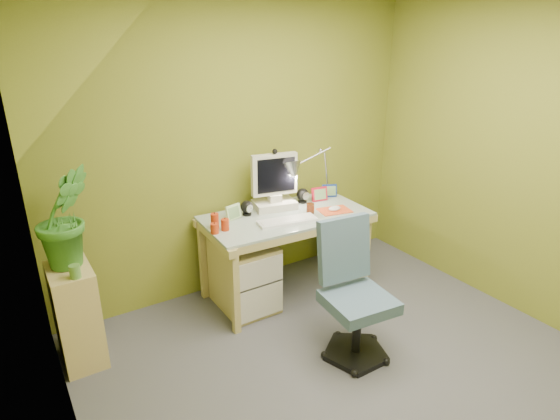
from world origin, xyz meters
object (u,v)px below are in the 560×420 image
radiator (344,235)px  desk_lamp (319,162)px  desk (286,254)px  monitor (274,181)px  task_chair (359,301)px  side_ledge (77,315)px  potted_plant (65,217)px

radiator → desk_lamp: bearing=-159.7°
desk → monitor: monitor is taller
desk → monitor: 0.61m
desk_lamp → desk: bearing=-157.0°
desk → monitor: bearing=92.8°
desk → desk_lamp: (0.45, 0.18, 0.68)m
task_chair → desk_lamp: bearing=72.2°
side_ledge → potted_plant: potted_plant is taller
desk_lamp → potted_plant: 2.05m
monitor → task_chair: monitor is taller
desk → monitor: size_ratio=2.81×
radiator → monitor: bearing=-167.4°
potted_plant → monitor: bearing=4.7°
desk → desk_lamp: desk_lamp is taller
side_ledge → radiator: (2.52, 0.30, -0.14)m
desk → desk_lamp: bearing=24.6°
side_ledge → monitor: bearing=6.3°
monitor → side_ledge: size_ratio=0.68×
monitor → potted_plant: 1.60m
monitor → radiator: size_ratio=1.17×
potted_plant → task_chair: (1.54, -1.01, -0.59)m
desk_lamp → monitor: bearing=-178.8°
potted_plant → task_chair: 1.94m
monitor → side_ledge: monitor is taller
monitor → task_chair: (-0.05, -1.14, -0.51)m
desk_lamp → radiator: bearing=16.6°
desk_lamp → task_chair: size_ratio=0.77×
monitor → desk_lamp: bearing=11.2°
side_ledge → desk: bearing=0.0°
desk_lamp → task_chair: 1.39m
potted_plant → radiator: 2.62m
desk_lamp → potted_plant: size_ratio=1.01×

